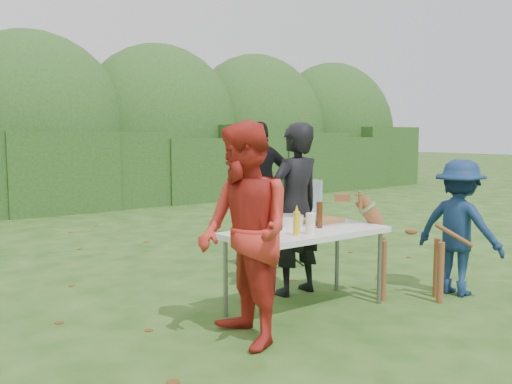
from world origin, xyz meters
TOP-DOWN VIEW (x-y plane):
  - ground at (0.00, 0.00)m, footprint 80.00×80.00m
  - hedge_row at (0.00, 8.00)m, footprint 22.00×1.40m
  - shrub_backdrop at (0.00, 9.60)m, footprint 20.00×2.60m
  - folding_table at (-0.13, 0.00)m, footprint 1.50×0.70m
  - person_cook at (0.12, 0.45)m, footprint 0.64×0.44m
  - person_red_jacket at (-1.04, -0.32)m, footprint 0.77×0.92m
  - person_black_puffy at (1.45, 2.77)m, footprint 1.13×0.79m
  - child at (1.43, -0.52)m, footprint 0.61×0.93m
  - dog at (0.91, -0.35)m, footprint 1.06×1.04m
  - camping_chair at (0.63, 1.52)m, footprint 0.65×0.65m
  - lawn_chair at (1.88, 2.43)m, footprint 0.60×0.60m
  - food_tray at (0.18, 0.15)m, footprint 0.45×0.30m
  - focaccia_bread at (0.18, 0.15)m, footprint 0.40×0.26m
  - mustard_bottle at (-0.38, -0.15)m, footprint 0.06×0.06m
  - ketchup_bottle at (-0.58, -0.05)m, footprint 0.06×0.06m
  - beer_bottle at (0.02, -0.00)m, footprint 0.06×0.06m
  - paper_towel_roll at (-0.63, 0.17)m, footprint 0.12×0.12m
  - cup_stack at (-0.25, -0.18)m, footprint 0.08×0.08m
  - pasta_bowl at (-0.11, 0.25)m, footprint 0.26×0.26m
  - plate_stack at (-0.75, -0.10)m, footprint 0.24×0.24m

SIDE VIEW (x-z plane):
  - ground at x=0.00m, z-range 0.00..0.00m
  - lawn_chair at x=1.88m, z-range 0.00..0.94m
  - dog at x=0.91m, z-range 0.00..1.01m
  - camping_chair at x=0.63m, z-range 0.00..1.03m
  - child at x=1.43m, z-range 0.00..1.35m
  - folding_table at x=-0.13m, z-range 0.32..1.06m
  - food_tray at x=0.18m, z-range 0.74..0.76m
  - plate_stack at x=-0.75m, z-range 0.74..0.79m
  - focaccia_bread at x=0.18m, z-range 0.76..0.80m
  - pasta_bowl at x=-0.11m, z-range 0.74..0.84m
  - cup_stack at x=-0.25m, z-range 0.74..0.92m
  - mustard_bottle at x=-0.38m, z-range 0.74..0.94m
  - person_red_jacket at x=-1.04m, z-range 0.00..1.70m
  - hedge_row at x=0.00m, z-range 0.00..1.70m
  - ketchup_bottle at x=-0.58m, z-range 0.74..0.96m
  - person_cook at x=0.12m, z-range 0.00..1.71m
  - beer_bottle at x=0.02m, z-range 0.74..0.98m
  - paper_towel_roll at x=-0.63m, z-range 0.74..1.00m
  - person_black_puffy at x=1.45m, z-range 0.00..1.79m
  - shrub_backdrop at x=0.00m, z-range 0.00..3.20m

